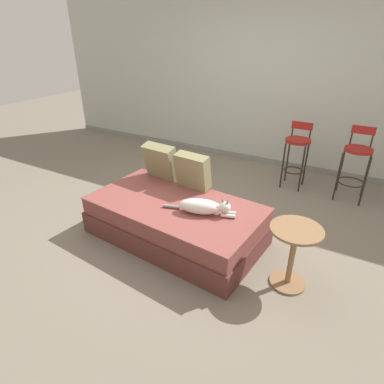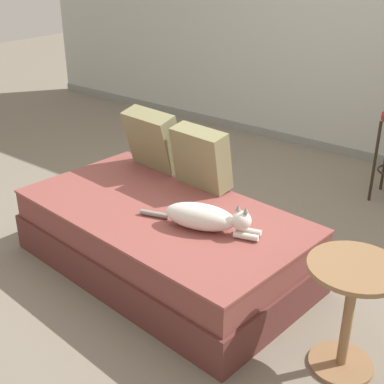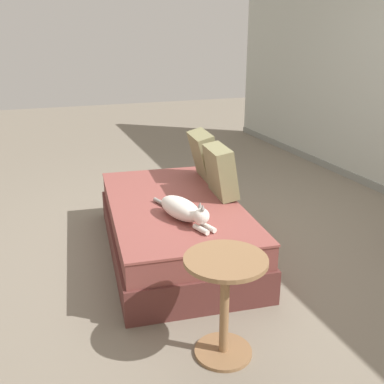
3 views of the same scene
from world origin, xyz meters
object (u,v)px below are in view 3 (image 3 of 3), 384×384
(throw_pillow_middle, at_px, (221,171))
(cat, at_px, (183,210))
(couch, at_px, (174,227))
(throw_pillow_corner, at_px, (205,155))
(side_table, at_px, (225,293))

(throw_pillow_middle, distance_m, cat, 0.59)
(couch, bearing_deg, throw_pillow_middle, 91.08)
(couch, height_order, throw_pillow_middle, throw_pillow_middle)
(throw_pillow_corner, xyz_separation_m, cat, (0.82, -0.49, -0.14))
(throw_pillow_corner, distance_m, throw_pillow_middle, 0.46)
(couch, relative_size, throw_pillow_corner, 4.45)
(cat, height_order, side_table, cat)
(couch, bearing_deg, throw_pillow_corner, 136.10)
(throw_pillow_corner, height_order, side_table, throw_pillow_corner)
(cat, bearing_deg, throw_pillow_corner, 149.14)
(throw_pillow_middle, distance_m, side_table, 1.40)
(throw_pillow_middle, bearing_deg, couch, -88.92)
(throw_pillow_corner, relative_size, side_table, 0.73)
(couch, bearing_deg, side_table, -5.45)
(throw_pillow_middle, bearing_deg, side_table, -22.42)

